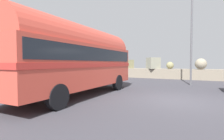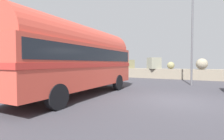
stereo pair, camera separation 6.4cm
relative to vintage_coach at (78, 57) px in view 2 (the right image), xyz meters
The scene contains 5 objects.
ground 5.17m from the vintage_coach, 13.10° to the left, with size 32.00×26.00×0.02m.
breakwater 13.71m from the vintage_coach, 70.56° to the left, with size 31.36×2.40×2.44m.
vintage_coach is the anchor object (origin of this frame).
second_coach 5.17m from the vintage_coach, 161.31° to the left, with size 3.22×8.77×3.70m.
lamp_post 9.20m from the vintage_coach, 55.03° to the left, with size 1.16×0.41×7.47m.
Camera 2 is at (1.19, -8.17, 1.71)m, focal length 27.50 mm.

